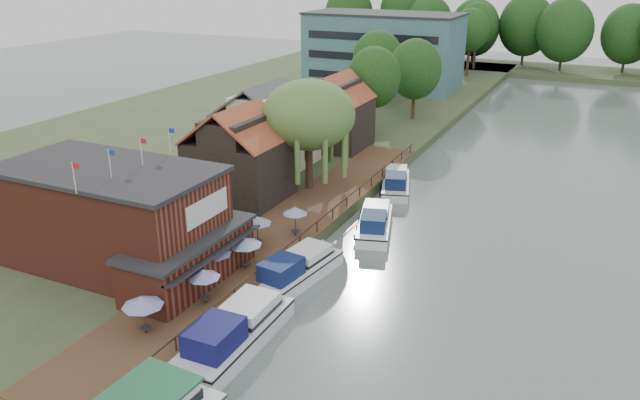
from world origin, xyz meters
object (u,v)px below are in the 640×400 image
at_px(umbrella_2, 214,263).
at_px(cruiser_1, 297,266).
at_px(umbrella_1, 204,286).
at_px(umbrella_5, 295,221).
at_px(hotel_block, 383,50).
at_px(willow, 309,136).
at_px(umbrella_0, 144,315).
at_px(cruiser_0, 235,327).
at_px(cottage_a, 239,154).
at_px(umbrella_3, 245,253).
at_px(umbrella_4, 258,231).
at_px(pub, 134,221).
at_px(cruiser_2, 375,219).
at_px(cottage_b, 266,125).
at_px(cottage_c, 336,111).
at_px(cruiser_3, 396,180).

distance_m(umbrella_2, cruiser_1, 5.87).
xyz_separation_m(umbrella_1, umbrella_5, (0.29, 11.71, 0.00)).
distance_m(hotel_block, cruiser_1, 68.78).
distance_m(willow, umbrella_2, 19.58).
distance_m(umbrella_0, cruiser_0, 5.25).
height_order(cottage_a, umbrella_3, cottage_a).
distance_m(hotel_block, umbrella_3, 69.67).
bearing_deg(umbrella_4, pub, -130.42).
distance_m(pub, cruiser_0, 11.73).
relative_size(pub, umbrella_5, 8.42).
distance_m(pub, willow, 20.36).
xyz_separation_m(hotel_block, cruiser_2, (19.93, -55.55, -6.06)).
bearing_deg(willow, hotel_block, 102.71).
relative_size(cottage_a, willow, 0.82).
relative_size(umbrella_3, cruiser_1, 0.25).
bearing_deg(umbrella_5, umbrella_0, -95.11).
xyz_separation_m(cottage_b, willow, (7.50, -5.00, 0.96)).
height_order(cottage_a, umbrella_4, cottage_a).
bearing_deg(umbrella_5, cottage_a, 147.74).
relative_size(cottage_c, umbrella_3, 3.46).
height_order(umbrella_3, umbrella_4, same).
xyz_separation_m(umbrella_0, cruiser_2, (5.92, 21.81, -1.20)).
bearing_deg(cruiser_1, willow, 121.25).
xyz_separation_m(umbrella_2, umbrella_3, (1.08, 2.15, 0.00)).
height_order(cottage_c, umbrella_4, cottage_c).
distance_m(cruiser_0, cruiser_2, 19.40).
xyz_separation_m(cottage_a, umbrella_5, (8.45, -5.33, -2.96)).
bearing_deg(cruiser_2, cruiser_1, -116.77).
distance_m(cruiser_0, cruiser_3, 29.65).
relative_size(umbrella_0, umbrella_2, 1.00).
xyz_separation_m(umbrella_0, cruiser_3, (4.21, 32.11, -1.20)).
relative_size(cottage_a, cottage_b, 0.90).
height_order(pub, cottage_c, cottage_c).
xyz_separation_m(pub, cruiser_1, (10.04, 4.90, -3.48)).
xyz_separation_m(cottage_b, umbrella_1, (11.16, -27.04, -2.96)).
bearing_deg(cottage_c, umbrella_5, -72.98).
height_order(umbrella_1, cruiser_3, umbrella_1).
distance_m(umbrella_2, cruiser_3, 25.20).
distance_m(hotel_block, willow, 52.29).
xyz_separation_m(cruiser_1, cruiser_2, (1.89, 10.56, -0.07)).
bearing_deg(umbrella_3, cruiser_1, 29.74).
bearing_deg(cruiser_2, umbrella_1, -121.86).
relative_size(cottage_a, umbrella_5, 3.62).
xyz_separation_m(pub, umbrella_2, (5.84, 0.96, -2.36)).
bearing_deg(umbrella_1, cottage_b, 112.43).
relative_size(cottage_a, cruiser_0, 0.80).
xyz_separation_m(pub, willow, (3.50, 20.00, 1.56)).
height_order(willow, umbrella_0, willow).
relative_size(cottage_b, umbrella_5, 4.04).
bearing_deg(umbrella_0, cruiser_3, 82.53).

